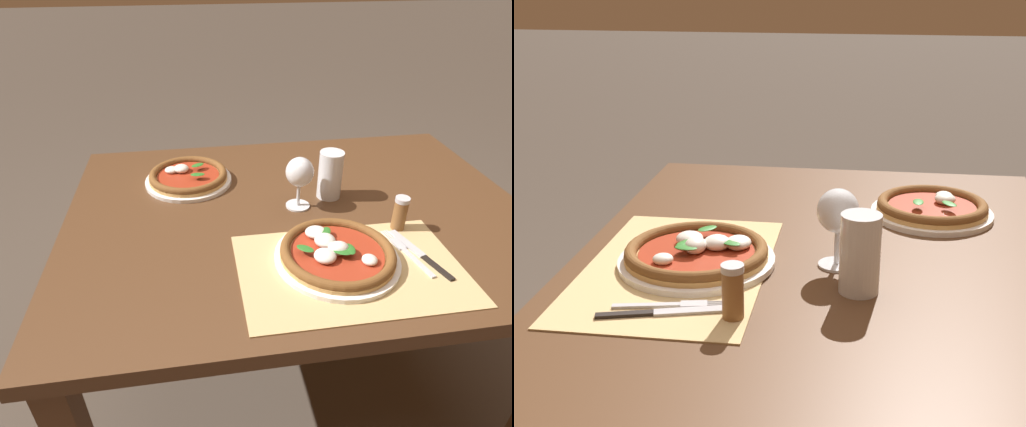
# 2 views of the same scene
# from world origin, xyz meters

# --- Properties ---
(ground_plane) EXTENTS (24.00, 24.00, 0.00)m
(ground_plane) POSITION_xyz_m (0.00, 0.00, 0.00)
(ground_plane) COLOR #473D33
(dining_table) EXTENTS (1.33, 0.99, 0.74)m
(dining_table) POSITION_xyz_m (0.00, 0.00, 0.64)
(dining_table) COLOR #4C301C
(dining_table) RESTS_ON ground
(paper_placemat) EXTENTS (0.53, 0.34, 0.00)m
(paper_placemat) POSITION_xyz_m (0.06, -0.28, 0.74)
(paper_placemat) COLOR tan
(paper_placemat) RESTS_ON dining_table
(pizza_near) EXTENTS (0.30, 0.30, 0.05)m
(pizza_near) POSITION_xyz_m (0.03, -0.24, 0.76)
(pizza_near) COLOR white
(pizza_near) RESTS_ON paper_placemat
(pizza_far) EXTENTS (0.28, 0.28, 0.05)m
(pizza_far) POSITION_xyz_m (-0.31, 0.22, 0.76)
(pizza_far) COLOR white
(pizza_far) RESTS_ON dining_table
(wine_glass) EXTENTS (0.08, 0.08, 0.16)m
(wine_glass) POSITION_xyz_m (0.00, 0.02, 0.85)
(wine_glass) COLOR silver
(wine_glass) RESTS_ON dining_table
(pint_glass) EXTENTS (0.07, 0.07, 0.15)m
(pint_glass) POSITION_xyz_m (0.11, 0.07, 0.81)
(pint_glass) COLOR silver
(pint_glass) RESTS_ON dining_table
(fork) EXTENTS (0.05, 0.20, 0.00)m
(fork) POSITION_xyz_m (0.21, -0.24, 0.75)
(fork) COLOR #B7B7BC
(fork) RESTS_ON paper_placemat
(knife) EXTENTS (0.07, 0.21, 0.01)m
(knife) POSITION_xyz_m (0.24, -0.25, 0.75)
(knife) COLOR black
(knife) RESTS_ON paper_placemat
(pepper_shaker) EXTENTS (0.04, 0.04, 0.10)m
(pepper_shaker) POSITION_xyz_m (0.24, -0.13, 0.79)
(pepper_shaker) COLOR brown
(pepper_shaker) RESTS_ON dining_table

